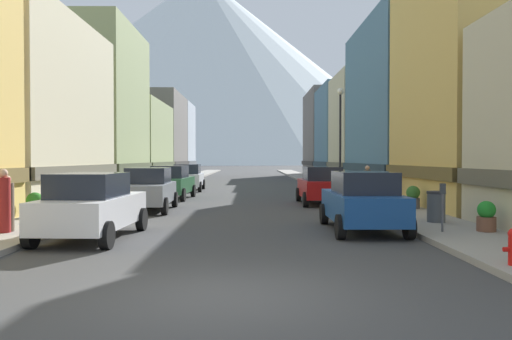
{
  "coord_description": "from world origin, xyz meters",
  "views": [
    {
      "loc": [
        0.5,
        -8.24,
        2.17
      ],
      "look_at": [
        0.87,
        36.11,
        1.19
      ],
      "focal_mm": 36.87,
      "sensor_mm": 36.0,
      "label": 1
    }
  ],
  "objects_px": {
    "car_left_2": "(171,182)",
    "potted_plant_2": "(35,203)",
    "car_left_0": "(92,206)",
    "streetlamp_right": "(340,125)",
    "pedestrian_0": "(4,203)",
    "potted_plant_1": "(486,217)",
    "parking_meter_near": "(443,200)",
    "trash_bin_right": "(436,207)",
    "car_left_3": "(188,177)",
    "pedestrian_2": "(367,184)",
    "car_left_1": "(148,189)",
    "pedestrian_1": "(7,206)",
    "car_right_1": "(321,185)",
    "car_right_0": "(363,201)",
    "potted_plant_0": "(413,197)"
  },
  "relations": [
    {
      "from": "car_left_2",
      "to": "potted_plant_2",
      "type": "height_order",
      "value": "car_left_2"
    },
    {
      "from": "car_left_0",
      "to": "streetlamp_right",
      "type": "height_order",
      "value": "streetlamp_right"
    },
    {
      "from": "pedestrian_0",
      "to": "streetlamp_right",
      "type": "xyz_separation_m",
      "value": [
        11.6,
        14.4,
        3.03
      ]
    },
    {
      "from": "potted_plant_1",
      "to": "car_left_2",
      "type": "bearing_deg",
      "value": 128.55
    },
    {
      "from": "parking_meter_near",
      "to": "potted_plant_2",
      "type": "relative_size",
      "value": 1.57
    },
    {
      "from": "trash_bin_right",
      "to": "car_left_3",
      "type": "bearing_deg",
      "value": 118.31
    },
    {
      "from": "car_left_0",
      "to": "pedestrian_2",
      "type": "bearing_deg",
      "value": 49.82
    },
    {
      "from": "car_left_1",
      "to": "potted_plant_1",
      "type": "bearing_deg",
      "value": -34.22
    },
    {
      "from": "pedestrian_1",
      "to": "pedestrian_2",
      "type": "relative_size",
      "value": 0.93
    },
    {
      "from": "potted_plant_1",
      "to": "pedestrian_0",
      "type": "bearing_deg",
      "value": -179.45
    },
    {
      "from": "car_right_1",
      "to": "pedestrian_2",
      "type": "height_order",
      "value": "pedestrian_2"
    },
    {
      "from": "car_right_0",
      "to": "car_left_0",
      "type": "bearing_deg",
      "value": -169.36
    },
    {
      "from": "car_right_0",
      "to": "potted_plant_0",
      "type": "distance_m",
      "value": 6.36
    },
    {
      "from": "trash_bin_right",
      "to": "pedestrian_1",
      "type": "bearing_deg",
      "value": -170.85
    },
    {
      "from": "potted_plant_2",
      "to": "pedestrian_1",
      "type": "bearing_deg",
      "value": -78.37
    },
    {
      "from": "potted_plant_2",
      "to": "pedestrian_2",
      "type": "bearing_deg",
      "value": 30.63
    },
    {
      "from": "car_right_0",
      "to": "car_left_3",
      "type": "bearing_deg",
      "value": 110.94
    },
    {
      "from": "car_left_2",
      "to": "pedestrian_1",
      "type": "bearing_deg",
      "value": -100.3
    },
    {
      "from": "parking_meter_near",
      "to": "pedestrian_0",
      "type": "xyz_separation_m",
      "value": [
        -12.0,
        -0.04,
        -0.06
      ]
    },
    {
      "from": "pedestrian_2",
      "to": "car_left_3",
      "type": "bearing_deg",
      "value": 136.98
    },
    {
      "from": "parking_meter_near",
      "to": "car_right_0",
      "type": "bearing_deg",
      "value": 148.67
    },
    {
      "from": "car_left_0",
      "to": "car_right_1",
      "type": "relative_size",
      "value": 1.01
    },
    {
      "from": "pedestrian_0",
      "to": "streetlamp_right",
      "type": "distance_m",
      "value": 18.74
    },
    {
      "from": "car_left_0",
      "to": "potted_plant_2",
      "type": "height_order",
      "value": "car_left_0"
    },
    {
      "from": "car_right_1",
      "to": "potted_plant_1",
      "type": "bearing_deg",
      "value": -72.83
    },
    {
      "from": "car_left_1",
      "to": "potted_plant_1",
      "type": "distance_m",
      "value": 13.07
    },
    {
      "from": "car_left_1",
      "to": "car_right_0",
      "type": "distance_m",
      "value": 9.84
    },
    {
      "from": "pedestrian_1",
      "to": "streetlamp_right",
      "type": "bearing_deg",
      "value": 50.73
    },
    {
      "from": "car_left_2",
      "to": "car_left_3",
      "type": "relative_size",
      "value": 1.01
    },
    {
      "from": "car_left_3",
      "to": "parking_meter_near",
      "type": "height_order",
      "value": "car_left_3"
    },
    {
      "from": "car_left_2",
      "to": "pedestrian_1",
      "type": "relative_size",
      "value": 2.89
    },
    {
      "from": "pedestrian_2",
      "to": "potted_plant_1",
      "type": "bearing_deg",
      "value": -86.29
    },
    {
      "from": "car_left_2",
      "to": "pedestrian_0",
      "type": "distance_m",
      "value": 13.9
    },
    {
      "from": "pedestrian_1",
      "to": "potted_plant_2",
      "type": "bearing_deg",
      "value": 101.63
    },
    {
      "from": "parking_meter_near",
      "to": "trash_bin_right",
      "type": "xyz_separation_m",
      "value": [
        0.6,
        2.2,
        -0.37
      ]
    },
    {
      "from": "streetlamp_right",
      "to": "pedestrian_1",
      "type": "bearing_deg",
      "value": -129.27
    },
    {
      "from": "streetlamp_right",
      "to": "car_right_0",
      "type": "bearing_deg",
      "value": -96.71
    },
    {
      "from": "car_left_1",
      "to": "trash_bin_right",
      "type": "xyz_separation_m",
      "value": [
        10.15,
        -5.23,
        -0.26
      ]
    },
    {
      "from": "trash_bin_right",
      "to": "potted_plant_2",
      "type": "height_order",
      "value": "trash_bin_right"
    },
    {
      "from": "potted_plant_1",
      "to": "pedestrian_2",
      "type": "distance_m",
      "value": 11.61
    },
    {
      "from": "car_left_1",
      "to": "potted_plant_1",
      "type": "relative_size",
      "value": 5.28
    },
    {
      "from": "parking_meter_near",
      "to": "car_left_3",
      "type": "bearing_deg",
      "value": 114.41
    },
    {
      "from": "car_left_0",
      "to": "parking_meter_near",
      "type": "distance_m",
      "value": 9.56
    },
    {
      "from": "car_right_1",
      "to": "potted_plant_2",
      "type": "xyz_separation_m",
      "value": [
        -10.8,
        -6.62,
        -0.28
      ]
    },
    {
      "from": "car_left_1",
      "to": "streetlamp_right",
      "type": "bearing_deg",
      "value": 37.13
    },
    {
      "from": "streetlamp_right",
      "to": "trash_bin_right",
      "type": "bearing_deg",
      "value": -85.3
    },
    {
      "from": "streetlamp_right",
      "to": "potted_plant_2",
      "type": "bearing_deg",
      "value": -139.51
    },
    {
      "from": "car_left_3",
      "to": "car_right_0",
      "type": "relative_size",
      "value": 1.01
    },
    {
      "from": "potted_plant_2",
      "to": "streetlamp_right",
      "type": "relative_size",
      "value": 0.14
    },
    {
      "from": "streetlamp_right",
      "to": "car_left_0",
      "type": "bearing_deg",
      "value": -122.08
    }
  ]
}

